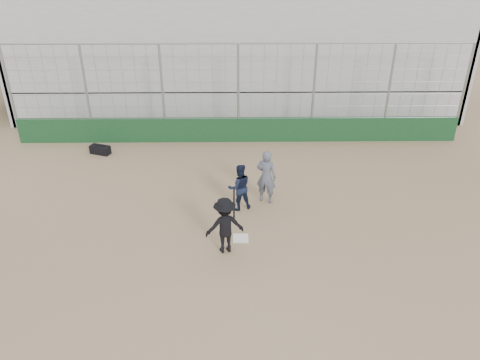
{
  "coord_description": "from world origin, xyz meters",
  "views": [
    {
      "loc": [
        -0.15,
        -10.97,
        7.8
      ],
      "look_at": [
        0.0,
        1.4,
        1.15
      ],
      "focal_mm": 35.0,
      "sensor_mm": 36.0,
      "label": 1
    }
  ],
  "objects_px": {
    "equipment_bag": "(100,150)",
    "umpire": "(266,179)",
    "batter_at_plate": "(225,225)",
    "catcher_crouched": "(239,194)"
  },
  "relations": [
    {
      "from": "batter_at_plate",
      "to": "umpire",
      "type": "distance_m",
      "value": 2.91
    },
    {
      "from": "equipment_bag",
      "to": "catcher_crouched",
      "type": "bearing_deg",
      "value": -37.76
    },
    {
      "from": "catcher_crouched",
      "to": "equipment_bag",
      "type": "xyz_separation_m",
      "value": [
        -5.42,
        4.2,
        -0.36
      ]
    },
    {
      "from": "equipment_bag",
      "to": "umpire",
      "type": "bearing_deg",
      "value": -30.67
    },
    {
      "from": "catcher_crouched",
      "to": "equipment_bag",
      "type": "distance_m",
      "value": 6.87
    },
    {
      "from": "batter_at_plate",
      "to": "catcher_crouched",
      "type": "xyz_separation_m",
      "value": [
        0.42,
        2.14,
        -0.29
      ]
    },
    {
      "from": "batter_at_plate",
      "to": "equipment_bag",
      "type": "distance_m",
      "value": 8.11
    },
    {
      "from": "batter_at_plate",
      "to": "equipment_bag",
      "type": "relative_size",
      "value": 2.1
    },
    {
      "from": "catcher_crouched",
      "to": "equipment_bag",
      "type": "height_order",
      "value": "catcher_crouched"
    },
    {
      "from": "catcher_crouched",
      "to": "batter_at_plate",
      "type": "bearing_deg",
      "value": -100.96
    }
  ]
}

